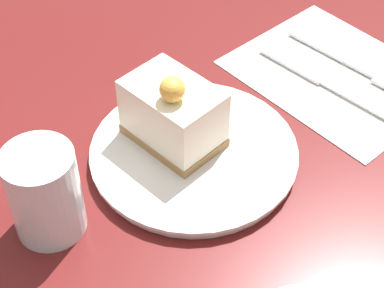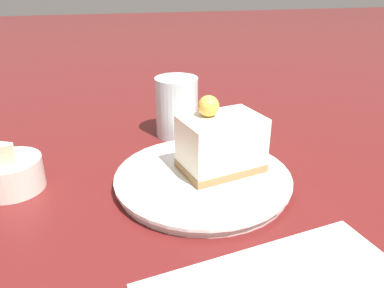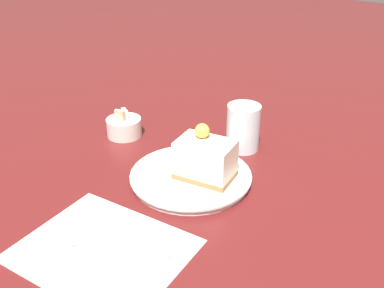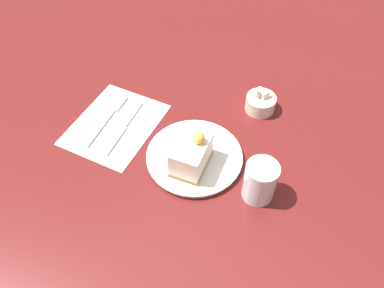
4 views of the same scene
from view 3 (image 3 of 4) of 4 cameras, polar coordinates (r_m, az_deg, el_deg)
name	(u,v)px [view 3 (image 3 of 4)]	position (r m, az deg, el deg)	size (l,w,h in m)	color
ground_plane	(185,178)	(0.75, -1.00, -4.50)	(4.00, 4.00, 0.00)	#5B1919
plate	(189,178)	(0.73, -0.38, -4.49)	(0.21, 0.21, 0.01)	silver
cake_slice	(205,159)	(0.71, 1.76, -1.96)	(0.08, 0.11, 0.09)	#9E7547
napkin	(103,249)	(0.61, -11.77, -13.61)	(0.21, 0.25, 0.00)	white
fork	(80,255)	(0.60, -14.70, -14.08)	(0.05, 0.18, 0.00)	silver
knife	(125,241)	(0.61, -8.94, -12.63)	(0.05, 0.18, 0.00)	silver
sugar_bowl	(124,127)	(0.89, -9.05, 2.29)	(0.07, 0.07, 0.06)	silver
drinking_glass	(243,127)	(0.83, 6.83, 2.21)	(0.06, 0.06, 0.09)	silver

